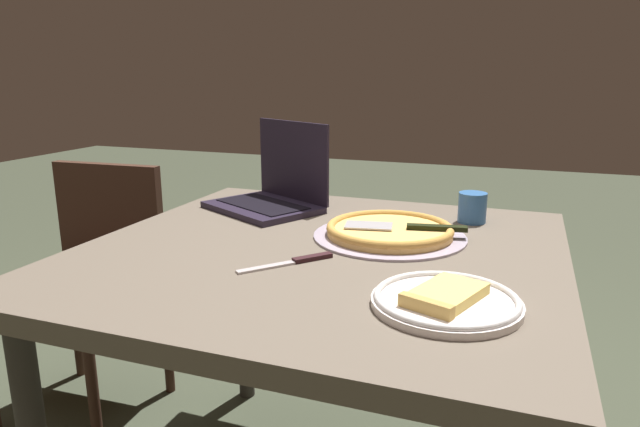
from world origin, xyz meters
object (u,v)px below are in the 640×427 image
(dining_table, at_px, (321,278))
(pizza_tray, at_px, (390,231))
(laptop, at_px, (273,190))
(pizza_plate, at_px, (446,300))
(drink_cup, at_px, (472,207))
(chair_near, at_px, (91,273))
(table_knife, at_px, (296,261))

(dining_table, height_order, pizza_tray, pizza_tray)
(laptop, bearing_deg, pizza_plate, 136.33)
(laptop, distance_m, drink_cup, 0.58)
(laptop, height_order, drink_cup, laptop)
(dining_table, bearing_deg, laptop, -49.54)
(pizza_plate, distance_m, pizza_tray, 0.43)
(dining_table, xyz_separation_m, chair_near, (0.94, -0.25, -0.19))
(dining_table, distance_m, drink_cup, 0.49)
(pizza_plate, height_order, pizza_tray, same)
(pizza_tray, distance_m, chair_near, 1.12)
(dining_table, bearing_deg, pizza_tray, -135.14)
(laptop, bearing_deg, pizza_tray, 155.69)
(pizza_tray, bearing_deg, dining_table, 44.86)
(pizza_plate, bearing_deg, pizza_tray, -63.61)
(laptop, xyz_separation_m, pizza_tray, (-0.40, 0.18, -0.04))
(laptop, distance_m, chair_near, 0.75)
(laptop, bearing_deg, drink_cup, -176.13)
(pizza_tray, bearing_deg, laptop, -24.31)
(dining_table, distance_m, laptop, 0.44)
(chair_near, bearing_deg, pizza_tray, 173.81)
(laptop, distance_m, pizza_plate, 0.82)
(dining_table, relative_size, table_knife, 6.04)
(table_knife, relative_size, chair_near, 0.21)
(dining_table, height_order, drink_cup, drink_cup)
(table_knife, bearing_deg, dining_table, -96.26)
(chair_near, bearing_deg, dining_table, 165.09)
(laptop, relative_size, pizza_tray, 1.03)
(laptop, bearing_deg, dining_table, 130.46)
(dining_table, distance_m, table_knife, 0.15)
(dining_table, xyz_separation_m, pizza_plate, (-0.33, 0.25, 0.09))
(laptop, height_order, table_knife, laptop)
(pizza_plate, relative_size, chair_near, 0.31)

